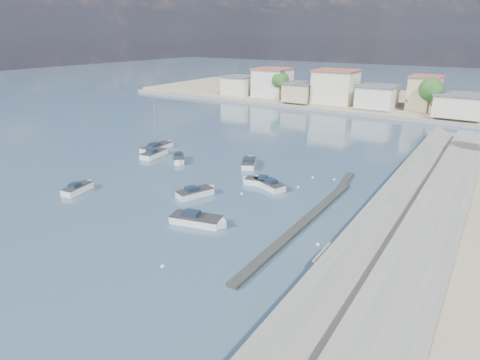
{
  "coord_description": "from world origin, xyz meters",
  "views": [
    {
      "loc": [
        21.82,
        -24.47,
        18.52
      ],
      "look_at": [
        -3.61,
        14.51,
        1.4
      ],
      "focal_mm": 30.0,
      "sensor_mm": 36.0,
      "label": 1
    }
  ],
  "objects_px": {
    "motorboat_h": "(199,220)",
    "sailboat": "(158,147)",
    "motorboat_f": "(249,163)",
    "motorboat_e": "(155,154)",
    "motorboat_g": "(179,159)",
    "motorboat_c": "(268,184)",
    "motorboat_a": "(79,188)",
    "motorboat_b": "(197,193)",
    "motorboat_d": "(258,182)"
  },
  "relations": [
    {
      "from": "motorboat_h",
      "to": "sailboat",
      "type": "distance_m",
      "value": 29.82
    },
    {
      "from": "motorboat_f",
      "to": "motorboat_h",
      "type": "bearing_deg",
      "value": -72.86
    },
    {
      "from": "motorboat_e",
      "to": "motorboat_g",
      "type": "distance_m",
      "value": 5.19
    },
    {
      "from": "motorboat_g",
      "to": "motorboat_h",
      "type": "xyz_separation_m",
      "value": [
        15.93,
        -15.02,
        -0.0
      ]
    },
    {
      "from": "motorboat_c",
      "to": "motorboat_h",
      "type": "xyz_separation_m",
      "value": [
        -0.77,
        -13.04,
        -0.0
      ]
    },
    {
      "from": "motorboat_a",
      "to": "motorboat_b",
      "type": "distance_m",
      "value": 14.86
    },
    {
      "from": "motorboat_b",
      "to": "motorboat_d",
      "type": "relative_size",
      "value": 1.13
    },
    {
      "from": "motorboat_g",
      "to": "sailboat",
      "type": "relative_size",
      "value": 0.44
    },
    {
      "from": "motorboat_b",
      "to": "motorboat_d",
      "type": "distance_m",
      "value": 8.52
    },
    {
      "from": "motorboat_e",
      "to": "motorboat_g",
      "type": "relative_size",
      "value": 1.42
    },
    {
      "from": "motorboat_a",
      "to": "motorboat_g",
      "type": "relative_size",
      "value": 1.15
    },
    {
      "from": "motorboat_c",
      "to": "sailboat",
      "type": "distance_m",
      "value": 24.84
    },
    {
      "from": "motorboat_b",
      "to": "motorboat_e",
      "type": "height_order",
      "value": "same"
    },
    {
      "from": "motorboat_c",
      "to": "motorboat_g",
      "type": "bearing_deg",
      "value": 173.21
    },
    {
      "from": "motorboat_a",
      "to": "motorboat_e",
      "type": "relative_size",
      "value": 0.81
    },
    {
      "from": "motorboat_b",
      "to": "motorboat_f",
      "type": "bearing_deg",
      "value": 94.05
    },
    {
      "from": "sailboat",
      "to": "motorboat_c",
      "type": "bearing_deg",
      "value": -12.41
    },
    {
      "from": "motorboat_a",
      "to": "motorboat_g",
      "type": "xyz_separation_m",
      "value": [
        2.24,
        16.09,
        0.0
      ]
    },
    {
      "from": "motorboat_e",
      "to": "motorboat_h",
      "type": "height_order",
      "value": "same"
    },
    {
      "from": "motorboat_h",
      "to": "sailboat",
      "type": "bearing_deg",
      "value": 141.97
    },
    {
      "from": "motorboat_d",
      "to": "motorboat_e",
      "type": "bearing_deg",
      "value": 174.3
    },
    {
      "from": "motorboat_d",
      "to": "sailboat",
      "type": "relative_size",
      "value": 0.49
    },
    {
      "from": "motorboat_c",
      "to": "motorboat_f",
      "type": "bearing_deg",
      "value": 136.99
    },
    {
      "from": "motorboat_b",
      "to": "motorboat_e",
      "type": "bearing_deg",
      "value": 149.78
    },
    {
      "from": "sailboat",
      "to": "motorboat_e",
      "type": "bearing_deg",
      "value": -53.08
    },
    {
      "from": "motorboat_a",
      "to": "motorboat_f",
      "type": "xyz_separation_m",
      "value": [
        12.21,
        20.38,
        -0.0
      ]
    },
    {
      "from": "motorboat_b",
      "to": "motorboat_c",
      "type": "height_order",
      "value": "same"
    },
    {
      "from": "motorboat_b",
      "to": "motorboat_e",
      "type": "xyz_separation_m",
      "value": [
        -16.11,
        9.38,
        0.0
      ]
    },
    {
      "from": "motorboat_a",
      "to": "motorboat_d",
      "type": "xyz_separation_m",
      "value": [
        17.48,
        14.24,
        -0.0
      ]
    },
    {
      "from": "motorboat_f",
      "to": "sailboat",
      "type": "bearing_deg",
      "value": -176.95
    },
    {
      "from": "motorboat_c",
      "to": "motorboat_g",
      "type": "relative_size",
      "value": 1.29
    },
    {
      "from": "motorboat_c",
      "to": "sailboat",
      "type": "height_order",
      "value": "sailboat"
    },
    {
      "from": "motorboat_e",
      "to": "motorboat_f",
      "type": "bearing_deg",
      "value": 15.12
    },
    {
      "from": "motorboat_d",
      "to": "sailboat",
      "type": "bearing_deg",
      "value": 167.15
    },
    {
      "from": "motorboat_a",
      "to": "motorboat_c",
      "type": "distance_m",
      "value": 23.61
    },
    {
      "from": "motorboat_f",
      "to": "motorboat_h",
      "type": "distance_m",
      "value": 20.21
    },
    {
      "from": "motorboat_d",
      "to": "motorboat_e",
      "type": "distance_m",
      "value": 20.53
    },
    {
      "from": "motorboat_c",
      "to": "motorboat_f",
      "type": "relative_size",
      "value": 1.03
    },
    {
      "from": "motorboat_g",
      "to": "sailboat",
      "type": "height_order",
      "value": "sailboat"
    },
    {
      "from": "motorboat_b",
      "to": "motorboat_a",
      "type": "bearing_deg",
      "value": -152.35
    },
    {
      "from": "motorboat_h",
      "to": "motorboat_b",
      "type": "bearing_deg",
      "value": 130.63
    },
    {
      "from": "motorboat_a",
      "to": "motorboat_d",
      "type": "relative_size",
      "value": 1.05
    },
    {
      "from": "motorboat_c",
      "to": "motorboat_d",
      "type": "height_order",
      "value": "same"
    },
    {
      "from": "motorboat_a",
      "to": "motorboat_h",
      "type": "relative_size",
      "value": 0.76
    },
    {
      "from": "sailboat",
      "to": "motorboat_a",
      "type": "bearing_deg",
      "value": -74.69
    },
    {
      "from": "motorboat_a",
      "to": "sailboat",
      "type": "distance_m",
      "value": 20.16
    },
    {
      "from": "motorboat_c",
      "to": "motorboat_d",
      "type": "relative_size",
      "value": 1.18
    },
    {
      "from": "motorboat_b",
      "to": "motorboat_f",
      "type": "relative_size",
      "value": 0.99
    },
    {
      "from": "motorboat_c",
      "to": "motorboat_f",
      "type": "xyz_separation_m",
      "value": [
        -6.72,
        6.27,
        -0.0
      ]
    },
    {
      "from": "motorboat_d",
      "to": "motorboat_f",
      "type": "height_order",
      "value": "same"
    }
  ]
}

